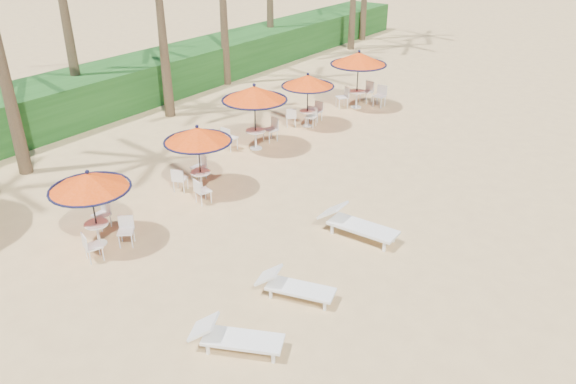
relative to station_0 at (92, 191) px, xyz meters
The scene contains 10 objects.
ground 4.87m from the station_0, ahead, with size 160.00×160.00×0.00m, color tan.
scrub_hedge 14.29m from the station_0, 128.53° to the left, with size 3.00×40.00×1.80m, color #194716.
station_0 is the anchor object (origin of this frame).
station_1 3.84m from the station_0, 91.15° to the left, with size 2.08×2.08×2.17m.
station_2 7.61m from the station_0, 96.42° to the left, with size 2.36×2.39×2.46m.
station_3 10.68m from the station_0, 93.48° to the left, with size 2.11×2.11×2.20m.
station_4 13.99m from the station_0, 90.79° to the left, with size 2.44×2.47×2.55m.
lounger_near 5.65m from the station_0, 10.22° to the right, with size 1.94×1.32×0.67m.
lounger_mid 5.65m from the station_0, 11.48° to the left, with size 1.88×1.03×0.65m.
lounger_far 6.84m from the station_0, 39.40° to the left, with size 2.21×0.73×0.79m.
Camera 1 is at (6.72, -7.51, 7.85)m, focal length 35.00 mm.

